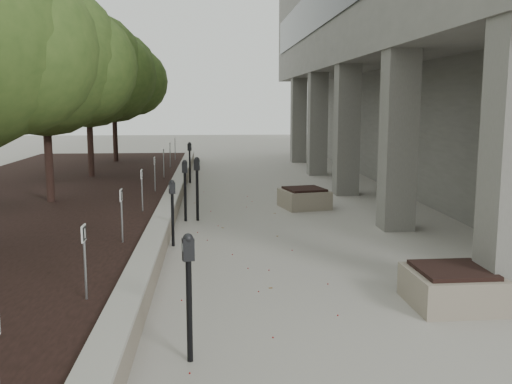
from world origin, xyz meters
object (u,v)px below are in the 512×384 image
parking_meter_3 (197,189)px  parking_meter_5 (190,163)px  planter_back (304,198)px  parking_meter_4 (185,191)px  planter_front (452,287)px  parking_meter_2 (173,213)px  crabapple_tree_4 (88,94)px  parking_meter_1 (189,298)px  crabapple_tree_5 (114,96)px  crabapple_tree_3 (45,91)px

parking_meter_3 → parking_meter_5: bearing=105.2°
planter_back → parking_meter_3: bearing=-152.0°
parking_meter_4 → planter_front: size_ratio=1.27×
parking_meter_4 → planter_back: bearing=30.9°
parking_meter_3 → parking_meter_2: bearing=-88.2°
parking_meter_3 → parking_meter_4: 0.30m
parking_meter_2 → parking_meter_5: parking_meter_5 is taller
parking_meter_4 → planter_back: parking_meter_4 is taller
parking_meter_5 → planter_front: bearing=-52.8°
parking_meter_2 → planter_front: (4.17, -3.76, -0.40)m
planter_front → crabapple_tree_4: bearing=121.7°
crabapple_tree_4 → parking_meter_5: 4.14m
parking_meter_1 → parking_meter_5: size_ratio=1.00×
crabapple_tree_5 → planter_front: 18.76m
crabapple_tree_5 → parking_meter_3: bearing=-71.1°
crabapple_tree_4 → crabapple_tree_5: 5.00m
crabapple_tree_5 → parking_meter_3: crabapple_tree_5 is taller
parking_meter_5 → crabapple_tree_3: bearing=-99.3°
parking_meter_2 → parking_meter_5: (0.00, 9.20, 0.06)m
crabapple_tree_3 → parking_meter_3: bearing=-11.3°
parking_meter_1 → planter_back: (2.77, 9.31, -0.46)m
crabapple_tree_3 → crabapple_tree_5: same height
parking_meter_4 → crabapple_tree_4: bearing=124.8°
crabapple_tree_3 → planter_front: bearing=-43.3°
crabapple_tree_5 → crabapple_tree_4: bearing=-90.0°
crabapple_tree_5 → parking_meter_1: crabapple_tree_5 is taller
crabapple_tree_3 → parking_meter_3: (3.68, -0.73, -2.34)m
crabapple_tree_5 → parking_meter_5: (3.25, -4.05, -2.39)m
crabapple_tree_3 → parking_meter_5: 7.19m
parking_meter_3 → parking_meter_5: parking_meter_3 is taller
parking_meter_2 → parking_meter_4: (0.14, 2.46, 0.08)m
parking_meter_2 → parking_meter_4: parking_meter_4 is taller
crabapple_tree_4 → parking_meter_5: size_ratio=3.71×
parking_meter_1 → planter_front: 3.97m
crabapple_tree_4 → parking_meter_4: crabapple_tree_4 is taller
crabapple_tree_4 → parking_meter_2: size_ratio=4.04×
planter_front → planter_back: 7.84m
parking_meter_1 → parking_meter_2: 5.30m
crabapple_tree_4 → planter_front: (7.42, -12.00, -2.84)m
parking_meter_1 → planter_back: parking_meter_1 is taller
crabapple_tree_5 → planter_back: size_ratio=4.64×
crabapple_tree_4 → planter_back: bearing=-32.7°
crabapple_tree_3 → planter_front: crabapple_tree_3 is taller
crabapple_tree_3 → parking_meter_4: crabapple_tree_3 is taller
crabapple_tree_3 → planter_front: (7.42, -7.00, -2.84)m
parking_meter_4 → planter_back: (3.16, 1.57, -0.48)m
crabapple_tree_3 → parking_meter_1: size_ratio=3.72×
crabapple_tree_3 → crabapple_tree_5: 10.00m
crabapple_tree_3 → parking_meter_1: bearing=-66.1°
planter_front → parking_meter_1: bearing=-157.3°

